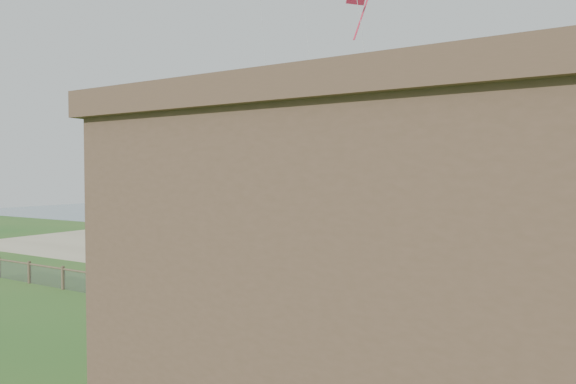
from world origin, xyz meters
TOP-DOWN VIEW (x-y plane):
  - ground at (0.00, 0.00)m, footprint 160.00×160.00m
  - sand_beach at (0.00, 22.00)m, footprint 72.00×20.00m
  - ocean at (0.00, 66.00)m, footprint 160.00×68.00m
  - chainlink_fence at (0.00, 6.00)m, footprint 36.20×0.20m
  - picnic_table at (2.68, 4.20)m, footprint 1.74×1.35m
  - octopus_kite at (1.22, 12.10)m, footprint 4.03×3.10m
  - kite_red at (1.82, 13.00)m, footprint 2.07×2.02m

SIDE VIEW (x-z plane):
  - ground at x=0.00m, z-range 0.00..0.00m
  - ocean at x=0.00m, z-range -0.01..0.01m
  - sand_beach at x=0.00m, z-range -0.01..0.01m
  - picnic_table at x=2.68m, z-range 0.00..0.70m
  - chainlink_fence at x=0.00m, z-range -0.07..1.18m
  - octopus_kite at x=1.22m, z-range 4.44..12.06m
  - kite_red at x=1.82m, z-range 13.40..15.94m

